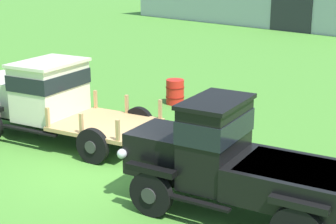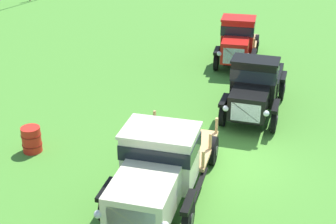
{
  "view_description": "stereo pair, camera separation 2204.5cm",
  "coord_description": "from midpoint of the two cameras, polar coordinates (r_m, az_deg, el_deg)",
  "views": [
    {
      "loc": [
        9.15,
        -6.65,
        4.71
      ],
      "look_at": [
        0.25,
        2.21,
        1.0
      ],
      "focal_mm": 55.0,
      "sensor_mm": 36.0,
      "label": 1
    },
    {
      "loc": [
        -12.58,
        -5.66,
        8.26
      ],
      "look_at": [
        0.25,
        2.21,
        1.0
      ],
      "focal_mm": 55.0,
      "sensor_mm": 36.0,
      "label": 2
    }
  ],
  "objects": [
    {
      "name": "ground_plane",
      "position": [
        9.1,
        49.03,
        -35.88
      ],
      "size": [
        240.0,
        240.0,
        0.0
      ],
      "primitive_type": "plane",
      "color": "#47842D"
    },
    {
      "name": "vintage_truck_second_in_line",
      "position": [
        8.67,
        29.0,
        -24.02
      ],
      "size": [
        5.85,
        3.49,
        2.13
      ],
      "color": "black",
      "rests_on": "ground"
    },
    {
      "name": "vintage_truck_midrow_center",
      "position": [
        10.14,
        73.67,
        -28.87
      ],
      "size": [
        4.75,
        2.88,
        2.23
      ],
      "color": "black",
      "rests_on": "ground"
    },
    {
      "name": "oil_drum_beside_row",
      "position": [
        13.15,
        36.38,
        -14.51
      ],
      "size": [
        0.64,
        0.64,
        0.84
      ],
      "color": "red",
      "rests_on": "ground"
    }
  ]
}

